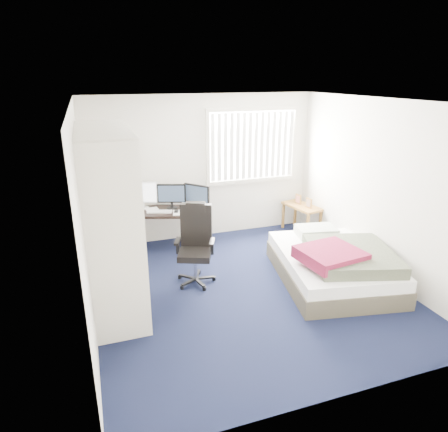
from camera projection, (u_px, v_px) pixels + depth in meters
The scene contains 10 objects.
ground at pixel (247, 289), 5.51m from camera, with size 4.20×4.20×0.00m, color black.
room_shell at pixel (249, 183), 5.00m from camera, with size 4.20×4.20×4.20m.
window_assembly at pixel (252, 146), 7.07m from camera, with size 1.72×0.09×1.32m.
closet at pixel (111, 202), 4.78m from camera, with size 0.64×1.84×2.22m.
desk at pixel (169, 207), 6.62m from camera, with size 1.48×1.03×1.13m.
office_chair at pixel (196, 252), 5.61m from camera, with size 0.69×0.69×1.13m.
footstool at pixel (198, 234), 6.90m from camera, with size 0.36×0.33×0.24m.
nightstand at pixel (302, 209), 7.35m from camera, with size 0.53×0.82×0.70m.
bed at pixel (334, 263), 5.64m from camera, with size 1.75×2.13×0.63m.
pine_box at pixel (123, 297), 5.03m from camera, with size 0.38×0.28×0.28m, color #A27E51.
Camera 1 is at (-1.87, -4.49, 2.79)m, focal length 32.00 mm.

